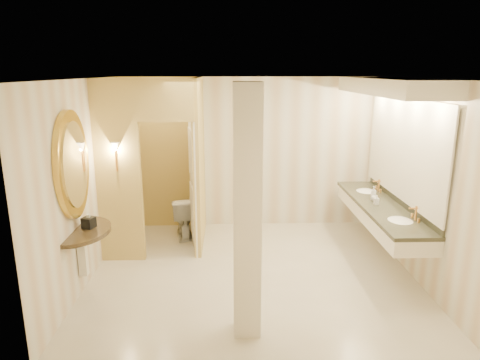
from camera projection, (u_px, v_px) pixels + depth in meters
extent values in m
plane|color=beige|center=(252.00, 272.00, 6.13)|extent=(4.50, 4.50, 0.00)
plane|color=silver|center=(253.00, 79.00, 5.45)|extent=(4.50, 4.50, 0.00)
cube|color=beige|center=(246.00, 153.00, 7.73)|extent=(4.50, 0.02, 2.70)
cube|color=beige|center=(266.00, 236.00, 3.85)|extent=(4.50, 0.02, 2.70)
cube|color=beige|center=(85.00, 182.00, 5.72)|extent=(0.02, 4.00, 2.70)
cube|color=beige|center=(416.00, 180.00, 5.86)|extent=(0.02, 4.00, 2.70)
cube|color=#CABD69|center=(199.00, 162.00, 6.98)|extent=(0.10, 1.50, 2.70)
cube|color=#CABD69|center=(118.00, 173.00, 6.22)|extent=(0.65, 0.10, 2.70)
cube|color=#CABD69|center=(165.00, 100.00, 5.98)|extent=(0.80, 0.10, 0.60)
cube|color=white|center=(194.00, 186.00, 6.70)|extent=(0.19, 0.80, 2.10)
cylinder|color=gold|center=(116.00, 161.00, 6.10)|extent=(0.03, 0.03, 0.30)
cone|color=white|center=(115.00, 147.00, 6.05)|extent=(0.14, 0.14, 0.14)
cube|color=white|center=(381.00, 213.00, 6.39)|extent=(0.60, 2.63, 0.24)
cube|color=black|center=(381.00, 206.00, 6.36)|extent=(0.64, 2.67, 0.05)
cube|color=black|center=(400.00, 201.00, 6.35)|extent=(0.03, 2.63, 0.10)
ellipsoid|color=white|center=(400.00, 224.00, 5.68)|extent=(0.40, 0.44, 0.15)
cylinder|color=gold|center=(416.00, 214.00, 5.65)|extent=(0.03, 0.03, 0.22)
ellipsoid|color=white|center=(366.00, 194.00, 7.05)|extent=(0.40, 0.44, 0.15)
cylinder|color=gold|center=(379.00, 186.00, 7.03)|extent=(0.03, 0.03, 0.22)
cube|color=white|center=(405.00, 149.00, 6.16)|extent=(0.03, 2.63, 1.40)
cube|color=white|center=(392.00, 86.00, 5.93)|extent=(0.75, 2.83, 0.22)
cylinder|color=black|center=(77.00, 231.00, 5.35)|extent=(1.02, 1.02, 0.05)
cube|color=white|center=(83.00, 253.00, 5.43)|extent=(0.10, 0.10, 0.60)
cylinder|color=gold|center=(72.00, 165.00, 5.14)|extent=(0.07, 1.02, 1.02)
cylinder|color=white|center=(75.00, 165.00, 5.14)|extent=(0.02, 0.82, 0.82)
cube|color=white|center=(247.00, 215.00, 4.41)|extent=(0.29, 0.29, 2.70)
cube|color=black|center=(89.00, 222.00, 5.39)|extent=(0.18, 0.18, 0.14)
imported|color=white|center=(184.00, 216.00, 7.37)|extent=(0.52, 0.77, 0.72)
imported|color=beige|center=(376.00, 200.00, 6.33)|extent=(0.07, 0.07, 0.14)
imported|color=silver|center=(375.00, 197.00, 6.49)|extent=(0.11, 0.11, 0.13)
imported|color=#C6B28C|center=(373.00, 193.00, 6.53)|extent=(0.11, 0.11, 0.21)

